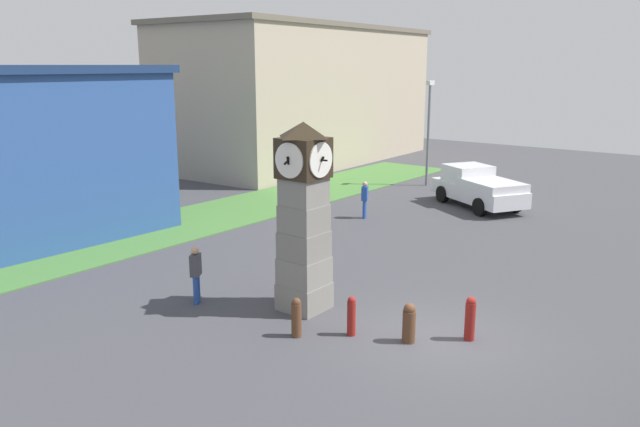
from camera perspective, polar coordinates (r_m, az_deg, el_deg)
ground_plane at (r=15.75m, az=10.85°, el=-11.08°), size 74.79×74.79×0.00m
clock_tower at (r=16.42m, az=-1.49°, el=-0.41°), size 1.46×1.49×5.07m
bollard_near_tower at (r=15.36m, az=-2.17°, el=-9.44°), size 0.25×0.25×1.00m
bollard_mid_row at (r=15.43m, az=2.89°, el=-9.31°), size 0.21×0.21×1.01m
bollard_far_row at (r=15.21m, az=8.14°, el=-9.85°), size 0.32×0.32×0.98m
bollard_end_row at (r=15.58m, az=13.56°, el=-9.28°), size 0.25×0.25×1.10m
pickup_truck at (r=29.89m, az=14.24°, el=2.33°), size 4.26×5.34×1.85m
pedestrian_near_bench at (r=17.59m, az=-11.29°, el=-5.19°), size 0.47×0.42×1.63m
pedestrian_crossing_lot at (r=26.89m, az=4.11°, el=1.49°), size 0.46×0.38×1.62m
street_lamp_far_side at (r=34.43m, az=9.90°, el=7.98°), size 0.50×0.24×5.66m
storefront_low_left at (r=43.04m, az=-1.68°, el=10.81°), size 20.83×10.22×8.99m
grass_verge_far at (r=24.96m, az=-17.73°, el=-2.20°), size 44.87×4.69×0.04m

